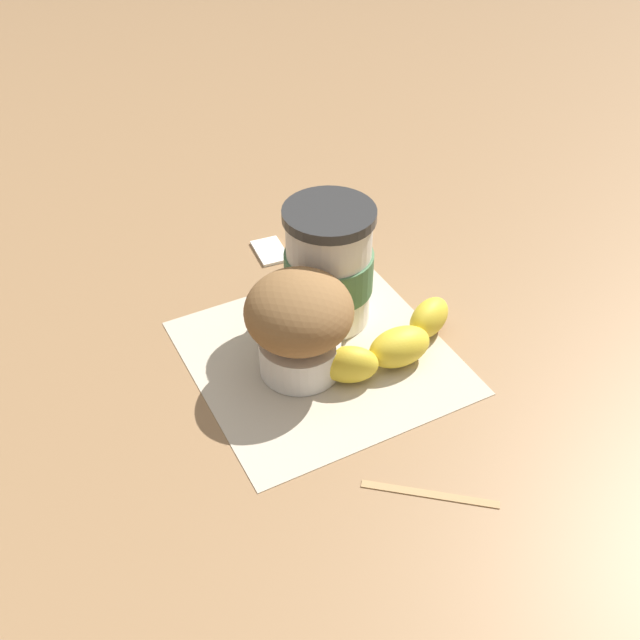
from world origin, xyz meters
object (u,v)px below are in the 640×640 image
(coffee_cup, at_px, (329,266))
(muffin, at_px, (299,322))
(sugar_packet, at_px, (270,250))
(banana, at_px, (394,343))

(coffee_cup, height_order, muffin, coffee_cup)
(coffee_cup, height_order, sugar_packet, coffee_cup)
(coffee_cup, xyz_separation_m, banana, (0.08, 0.03, -0.04))
(coffee_cup, xyz_separation_m, sugar_packet, (-0.13, -0.01, -0.06))
(coffee_cup, relative_size, banana, 0.78)
(sugar_packet, bearing_deg, banana, 12.00)
(coffee_cup, distance_m, banana, 0.10)
(muffin, bearing_deg, banana, 75.40)
(banana, bearing_deg, sugar_packet, -168.00)
(sugar_packet, bearing_deg, muffin, -12.32)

